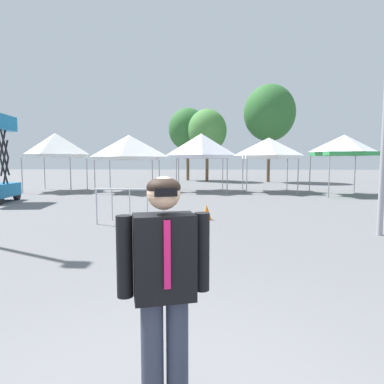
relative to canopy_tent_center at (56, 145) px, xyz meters
name	(u,v)px	position (x,y,z in m)	size (l,w,h in m)	color
canopy_tent_center	(56,145)	(0.00, 0.00, 0.00)	(3.05, 3.05, 3.59)	#9E9EA3
canopy_tent_far_left	(129,148)	(4.61, -0.12, -0.15)	(3.52, 3.52, 3.44)	#9E9EA3
canopy_tent_behind_center	(201,146)	(9.00, 0.27, -0.05)	(3.20, 3.20, 3.54)	#9E9EA3
canopy_tent_far_right	(269,148)	(13.09, 0.09, -0.19)	(3.08, 3.08, 3.27)	#9E9EA3
canopy_tent_behind_right	(344,145)	(16.83, -1.71, -0.10)	(2.96, 2.96, 3.30)	#9E9EA3
person_foreground	(164,283)	(9.05, -18.23, -1.80)	(0.63, 0.34, 1.78)	#33384C
tree_behind_tents_left	(269,113)	(14.81, 9.60, 3.21)	(4.47, 4.47, 8.51)	brown
tree_behind_tents_center	(188,129)	(7.52, 11.93, 2.05)	(3.66, 3.66, 6.91)	brown
tree_behind_tents_right	(207,131)	(9.37, 10.43, 1.76)	(3.54, 3.54, 6.56)	brown
crowd_barrier_by_lift	(130,199)	(7.08, -10.80, -2.08)	(2.10, 0.09, 1.08)	#B7BABF
traffic_cone_lot_center	(207,212)	(9.34, -9.83, -2.59)	(0.32, 0.32, 0.48)	orange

